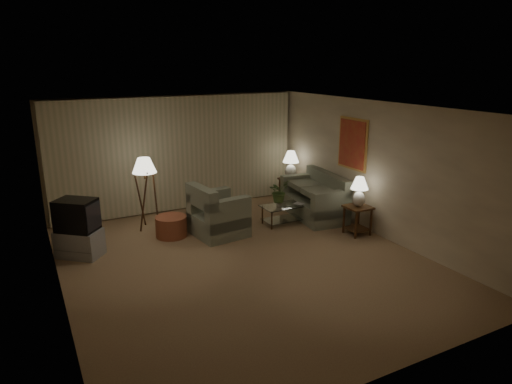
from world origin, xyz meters
The scene contains 16 objects.
ground centered at (0.00, 0.00, 0.00)m, with size 7.00×7.00×0.00m, color #9D8457.
room_shell centered at (0.02, 1.51, 1.75)m, with size 6.04×7.02×2.72m.
sofa centered at (2.50, 1.48, 0.40)m, with size 2.00×1.33×0.79m.
armchair centered at (0.12, 1.42, 0.42)m, with size 1.23×1.18×0.85m.
side_table_near centered at (2.65, 0.13, 0.40)m, with size 0.48×0.48×0.60m.
side_table_far centered at (2.65, 2.73, 0.40)m, with size 0.51×0.43×0.60m.
table_lamp_near centered at (2.65, 0.13, 0.96)m, with size 0.36×0.36×0.61m.
table_lamp_far centered at (2.65, 2.73, 1.01)m, with size 0.41×0.41×0.70m.
coffee_table centered at (1.66, 1.38, 0.28)m, with size 1.02×0.55×0.41m.
tv_cabinet centered at (-2.55, 1.61, 0.25)m, with size 0.90×0.87×0.50m, color #A5A5A8.
crt_tv centered at (-2.55, 1.61, 0.79)m, with size 0.83×0.80×0.58m, color black.
floor_lamp centered at (-1.07, 2.47, 0.80)m, with size 0.50×0.50×1.53m.
ottoman centered at (-0.77, 1.79, 0.21)m, with size 0.63×0.63×0.42m, color #A24E37.
vase centered at (1.51, 1.38, 0.48)m, with size 0.13×0.13×0.14m, color silver.
flowers centered at (1.51, 1.38, 0.79)m, with size 0.43×0.38×0.48m, color #45652C.
book centered at (1.91, 1.28, 0.42)m, with size 0.15×0.21×0.02m, color olive.
Camera 1 is at (-3.30, -6.71, 3.43)m, focal length 32.00 mm.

